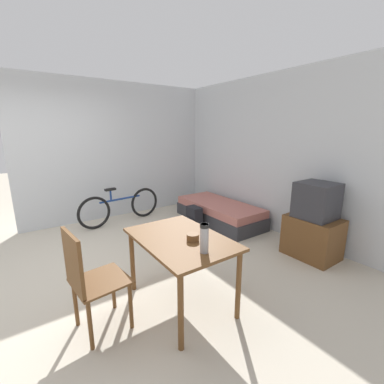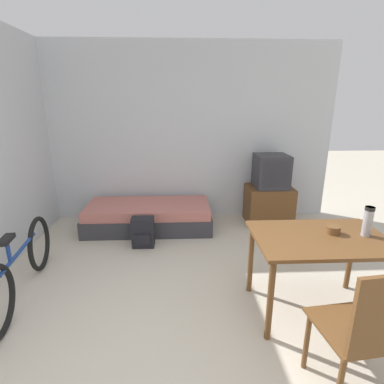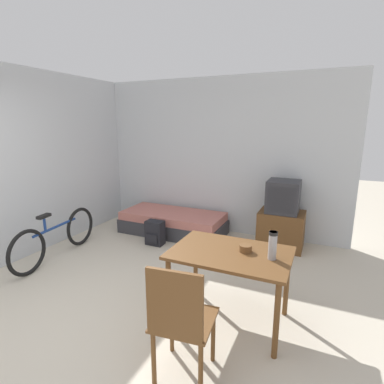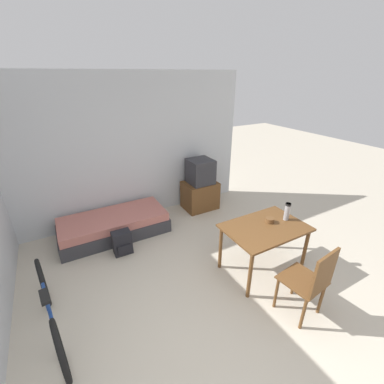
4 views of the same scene
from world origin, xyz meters
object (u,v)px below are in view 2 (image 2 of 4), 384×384
(daybed, at_px, (149,216))
(tv, at_px, (269,193))
(backpack, at_px, (143,232))
(thermos_flask, at_px, (368,220))
(bicycle, at_px, (21,267))
(mate_bowl, at_px, (333,230))
(dining_table, at_px, (319,246))
(wooden_chair, at_px, (367,329))

(daybed, xyz_separation_m, tv, (1.85, 0.14, 0.29))
(backpack, bearing_deg, daybed, 88.23)
(tv, bearing_deg, thermos_flask, -84.81)
(bicycle, height_order, mate_bowl, mate_bowl)
(thermos_flask, height_order, mate_bowl, thermos_flask)
(bicycle, xyz_separation_m, backpack, (1.04, 1.01, -0.12))
(daybed, distance_m, mate_bowl, 2.66)
(thermos_flask, bearing_deg, tv, 95.19)
(daybed, bearing_deg, backpack, -91.77)
(daybed, relative_size, dining_table, 1.64)
(dining_table, distance_m, mate_bowl, 0.19)
(tv, distance_m, bicycle, 3.39)
(tv, distance_m, thermos_flask, 2.13)
(mate_bowl, bearing_deg, tv, 88.11)
(wooden_chair, xyz_separation_m, mate_bowl, (0.24, 0.92, 0.22))
(daybed, distance_m, bicycle, 1.93)
(dining_table, relative_size, thermos_flask, 4.32)
(backpack, bearing_deg, dining_table, -38.91)
(daybed, xyz_separation_m, dining_table, (1.65, -1.94, 0.45))
(thermos_flask, height_order, backpack, thermos_flask)
(thermos_flask, bearing_deg, mate_bowl, 167.06)
(daybed, distance_m, dining_table, 2.59)
(tv, relative_size, backpack, 2.72)
(mate_bowl, bearing_deg, dining_table, -156.23)
(bicycle, height_order, backpack, bicycle)
(mate_bowl, bearing_deg, thermos_flask, -12.94)
(thermos_flask, bearing_deg, wooden_chair, -119.71)
(tv, distance_m, mate_bowl, 2.04)
(mate_bowl, xyz_separation_m, backpack, (-1.80, 1.29, -0.57))
(wooden_chair, bearing_deg, thermos_flask, 60.29)
(wooden_chair, distance_m, mate_bowl, 0.98)
(daybed, height_order, tv, tv)
(tv, xyz_separation_m, bicycle, (-2.91, -1.74, -0.17))
(dining_table, bearing_deg, mate_bowl, 23.77)
(daybed, bearing_deg, bicycle, -123.33)
(wooden_chair, height_order, backpack, wooden_chair)
(wooden_chair, height_order, thermos_flask, thermos_flask)
(dining_table, height_order, wooden_chair, wooden_chair)
(daybed, distance_m, tv, 1.88)
(tv, bearing_deg, wooden_chair, -95.88)
(dining_table, bearing_deg, backpack, 141.09)
(backpack, bearing_deg, mate_bowl, -35.65)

